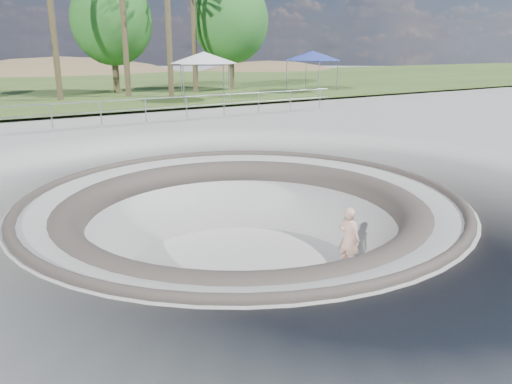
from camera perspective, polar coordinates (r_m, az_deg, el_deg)
ground at (r=11.78m, az=-1.56°, el=-0.57°), size 180.00×180.00×0.00m
skate_bowl at (r=12.43m, az=-1.50°, el=-8.67°), size 14.00×14.00×4.10m
grass_strip at (r=44.22m, az=-24.88°, el=10.67°), size 180.00×36.00×0.12m
distant_hills at (r=68.37m, az=-23.69°, el=6.14°), size 103.20×45.00×28.60m
safety_railing at (r=22.63m, az=-17.32°, el=8.65°), size 25.00×0.06×1.03m
skateboard at (r=12.53m, az=10.36°, el=-8.79°), size 0.76×0.28×0.08m
skater at (r=12.21m, az=10.55°, el=-5.34°), size 0.52×0.66×1.59m
canopy_white at (r=30.90m, az=-5.97°, el=15.01°), size 5.27×5.27×2.85m
canopy_blue at (r=37.25m, az=6.50°, el=15.21°), size 5.28×5.28×2.86m
bushy_tree_mid at (r=37.39m, az=-16.16°, el=18.29°), size 5.53×5.03×7.98m
bushy_tree_right at (r=38.80m, az=-2.91°, el=18.96°), size 5.67×5.15×8.18m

